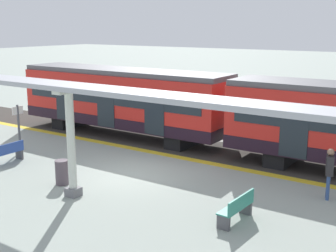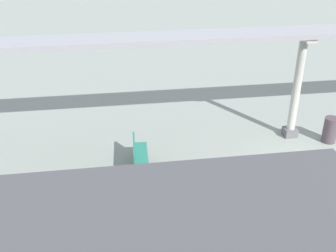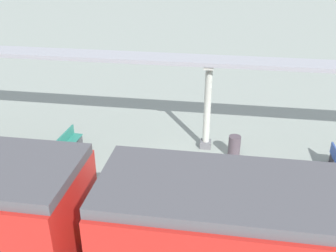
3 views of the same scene
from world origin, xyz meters
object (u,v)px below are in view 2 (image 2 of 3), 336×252
canopy_pillar_second (297,88)px  passenger_waiting_near_edge (74,212)px  trash_bin (330,130)px  bench_mid_platform (138,155)px

canopy_pillar_second → passenger_waiting_near_edge: 8.56m
trash_bin → bench_mid_platform: bearing=95.4°
passenger_waiting_near_edge → canopy_pillar_second: bearing=-58.0°
canopy_pillar_second → passenger_waiting_near_edge: canopy_pillar_second is taller
canopy_pillar_second → trash_bin: size_ratio=4.03×
trash_bin → passenger_waiting_near_edge: 9.29m
trash_bin → passenger_waiting_near_edge: bearing=115.1°
trash_bin → passenger_waiting_near_edge: (-3.93, 8.39, 0.64)m
canopy_pillar_second → bench_mid_platform: canopy_pillar_second is taller
bench_mid_platform → trash_bin: 6.70m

